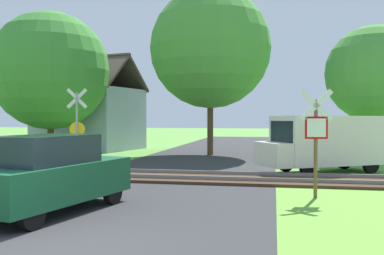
{
  "coord_description": "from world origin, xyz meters",
  "views": [
    {
      "loc": [
        3.54,
        -6.31,
        2.18
      ],
      "look_at": [
        0.5,
        9.48,
        1.8
      ],
      "focal_mm": 40.0,
      "sensor_mm": 36.0,
      "label": 1
    }
  ],
  "objects_px": {
    "crossing_sign_far": "(77,124)",
    "tree_right": "(374,74)",
    "stop_sign_near": "(316,135)",
    "parked_car": "(51,174)",
    "house": "(89,117)",
    "mail_truck": "(324,141)",
    "tree_left": "(50,71)",
    "tree_center": "(210,48)"
  },
  "relations": [
    {
      "from": "tree_right",
      "to": "crossing_sign_far",
      "type": "bearing_deg",
      "value": -155.02
    },
    {
      "from": "stop_sign_near",
      "to": "mail_truck",
      "type": "bearing_deg",
      "value": -104.9
    },
    {
      "from": "crossing_sign_far",
      "to": "tree_center",
      "type": "height_order",
      "value": "tree_center"
    },
    {
      "from": "tree_right",
      "to": "mail_truck",
      "type": "bearing_deg",
      "value": -118.18
    },
    {
      "from": "crossing_sign_far",
      "to": "mail_truck",
      "type": "bearing_deg",
      "value": -14.17
    },
    {
      "from": "stop_sign_near",
      "to": "mail_truck",
      "type": "height_order",
      "value": "stop_sign_near"
    },
    {
      "from": "parked_car",
      "to": "house",
      "type": "bearing_deg",
      "value": 125.14
    },
    {
      "from": "house",
      "to": "mail_truck",
      "type": "relative_size",
      "value": 1.47
    },
    {
      "from": "stop_sign_near",
      "to": "crossing_sign_far",
      "type": "height_order",
      "value": "crossing_sign_far"
    },
    {
      "from": "house",
      "to": "tree_center",
      "type": "xyz_separation_m",
      "value": [
        8.84,
        -2.87,
        3.94
      ]
    },
    {
      "from": "tree_center",
      "to": "mail_truck",
      "type": "bearing_deg",
      "value": -51.64
    },
    {
      "from": "tree_right",
      "to": "stop_sign_near",
      "type": "bearing_deg",
      "value": -108.92
    },
    {
      "from": "house",
      "to": "parked_car",
      "type": "xyz_separation_m",
      "value": [
        7.52,
        -18.54,
        -1.35
      ]
    },
    {
      "from": "tree_center",
      "to": "mail_truck",
      "type": "distance_m",
      "value": 10.27
    },
    {
      "from": "tree_right",
      "to": "tree_center",
      "type": "bearing_deg",
      "value": 171.29
    },
    {
      "from": "tree_center",
      "to": "tree_right",
      "type": "distance_m",
      "value": 8.93
    },
    {
      "from": "stop_sign_near",
      "to": "house",
      "type": "xyz_separation_m",
      "value": [
        -13.59,
        15.58,
        0.53
      ]
    },
    {
      "from": "tree_center",
      "to": "parked_car",
      "type": "relative_size",
      "value": 2.27
    },
    {
      "from": "stop_sign_near",
      "to": "tree_left",
      "type": "bearing_deg",
      "value": -44.93
    },
    {
      "from": "tree_center",
      "to": "parked_car",
      "type": "height_order",
      "value": "tree_center"
    },
    {
      "from": "stop_sign_near",
      "to": "tree_center",
      "type": "relative_size",
      "value": 0.3
    },
    {
      "from": "house",
      "to": "tree_right",
      "type": "height_order",
      "value": "tree_right"
    },
    {
      "from": "crossing_sign_far",
      "to": "tree_left",
      "type": "height_order",
      "value": "tree_left"
    },
    {
      "from": "tree_left",
      "to": "mail_truck",
      "type": "bearing_deg",
      "value": -20.04
    },
    {
      "from": "crossing_sign_far",
      "to": "mail_truck",
      "type": "height_order",
      "value": "crossing_sign_far"
    },
    {
      "from": "house",
      "to": "mail_truck",
      "type": "xyz_separation_m",
      "value": [
        14.43,
        -9.93,
        -1.0
      ]
    },
    {
      "from": "crossing_sign_far",
      "to": "tree_left",
      "type": "relative_size",
      "value": 0.41
    },
    {
      "from": "crossing_sign_far",
      "to": "tree_right",
      "type": "bearing_deg",
      "value": 8.19
    },
    {
      "from": "tree_center",
      "to": "tree_right",
      "type": "height_order",
      "value": "tree_center"
    },
    {
      "from": "mail_truck",
      "to": "tree_left",
      "type": "bearing_deg",
      "value": 39.82
    },
    {
      "from": "tree_left",
      "to": "parked_car",
      "type": "relative_size",
      "value": 1.95
    },
    {
      "from": "stop_sign_near",
      "to": "tree_left",
      "type": "relative_size",
      "value": 0.35
    },
    {
      "from": "crossing_sign_far",
      "to": "tree_right",
      "type": "distance_m",
      "value": 14.9
    },
    {
      "from": "crossing_sign_far",
      "to": "stop_sign_near",
      "type": "bearing_deg",
      "value": -45.65
    },
    {
      "from": "house",
      "to": "crossing_sign_far",
      "type": "bearing_deg",
      "value": -55.2
    },
    {
      "from": "mail_truck",
      "to": "parked_car",
      "type": "xyz_separation_m",
      "value": [
        -6.9,
        -8.61,
        -0.34
      ]
    },
    {
      "from": "stop_sign_near",
      "to": "tree_left",
      "type": "xyz_separation_m",
      "value": [
        -13.91,
        11.03,
        3.18
      ]
    },
    {
      "from": "tree_left",
      "to": "tree_center",
      "type": "bearing_deg",
      "value": 10.4
    },
    {
      "from": "house",
      "to": "mail_truck",
      "type": "height_order",
      "value": "house"
    },
    {
      "from": "mail_truck",
      "to": "tree_center",
      "type": "bearing_deg",
      "value": 8.22
    },
    {
      "from": "stop_sign_near",
      "to": "tree_right",
      "type": "distance_m",
      "value": 12.33
    },
    {
      "from": "tree_center",
      "to": "tree_right",
      "type": "bearing_deg",
      "value": -8.71
    }
  ]
}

